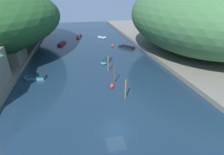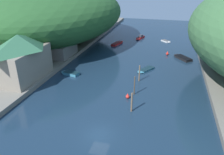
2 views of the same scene
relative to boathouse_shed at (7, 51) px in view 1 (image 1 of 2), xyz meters
name	(u,v)px [view 1 (image 1 of 2)]	position (x,y,z in m)	size (l,w,h in m)	color
water_surface	(91,56)	(19.88, 2.93, -3.53)	(130.00, 130.00, 0.00)	#192D42
right_bank	(179,48)	(47.00, 2.93, -3.07)	(22.00, 120.00, 0.91)	slate
hillside_right	(199,16)	(48.10, -1.73, 6.98)	(33.52, 46.93, 19.19)	#3D6B3D
boathouse_shed	(7,51)	(0.00, 0.00, 0.00)	(7.13, 9.13, 5.06)	slate
boat_far_right_bank	(125,47)	(31.55, 8.63, -3.22)	(5.31, 5.94, 0.63)	black
boat_mid_channel	(79,37)	(17.64, 26.41, -3.13)	(2.72, 5.74, 1.26)	red
boat_moored_right	(103,37)	(26.93, 24.80, -3.33)	(3.62, 3.62, 0.39)	white
boat_open_rowboat	(62,43)	(11.61, 17.92, -3.23)	(3.14, 6.48, 0.61)	red
boat_red_skiff	(34,77)	(6.88, -9.03, -3.20)	(4.50, 2.43, 0.67)	teal
boat_navy_launch	(106,61)	(23.11, -2.46, -3.33)	(4.00, 5.23, 0.41)	teal
mooring_post_nearest	(126,89)	(23.13, -20.12, -1.78)	(0.28, 0.28, 3.48)	brown
mooring_post_second	(114,74)	(22.58, -14.38, -1.67)	(0.21, 0.21, 3.71)	#4C3D2D
mooring_post_middle	(108,63)	(22.59, -8.31, -1.75)	(0.28, 0.28, 3.55)	brown
channel_buoy_near	(112,46)	(27.71, 10.50, -3.09)	(0.75, 0.75, 1.13)	red
channel_buoy_far	(112,86)	(21.70, -16.14, -3.12)	(0.69, 0.69, 1.04)	red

